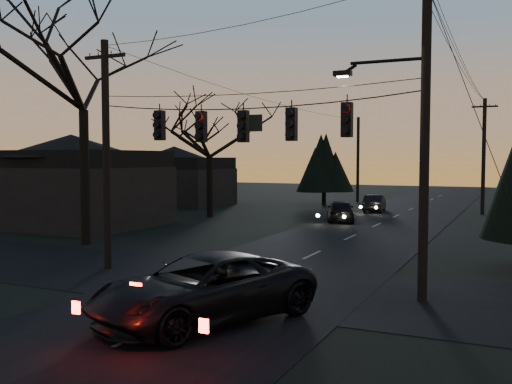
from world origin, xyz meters
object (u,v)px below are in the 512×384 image
at_px(utility_pole_right, 422,301).
at_px(utility_pole_left, 108,269).
at_px(bare_tree_left, 83,55).
at_px(utility_pole_far_r, 482,214).
at_px(suv_near, 204,289).
at_px(sedan_oncoming_b, 375,203).
at_px(utility_pole_far_l, 357,202).
at_px(sedan_oncoming_a, 340,211).

relative_size(utility_pole_right, utility_pole_left, 1.18).
bearing_deg(utility_pole_right, bare_tree_left, 165.29).
height_order(utility_pole_right, utility_pole_far_r, utility_pole_right).
bearing_deg(utility_pole_right, suv_near, -136.22).
bearing_deg(sedan_oncoming_b, utility_pole_right, 99.17).
bearing_deg(utility_pole_far_l, sedan_oncoming_a, -78.73).
distance_m(utility_pole_far_r, sedan_oncoming_a, 12.15).
height_order(utility_pole_left, utility_pole_far_r, same).
height_order(utility_pole_far_r, utility_pole_far_l, utility_pole_far_r).
distance_m(bare_tree_left, suv_near, 16.76).
distance_m(utility_pole_left, utility_pole_far_r, 30.27).
xyz_separation_m(utility_pole_left, sedan_oncoming_a, (3.39, 18.98, 0.71)).
relative_size(bare_tree_left, suv_near, 2.13).
height_order(utility_pole_left, utility_pole_far_l, utility_pole_left).
height_order(bare_tree_left, suv_near, bare_tree_left).
height_order(utility_pole_far_l, suv_near, utility_pole_far_l).
bearing_deg(bare_tree_left, sedan_oncoming_b, 68.80).
relative_size(utility_pole_right, bare_tree_left, 0.78).
distance_m(utility_pole_left, suv_near, 8.20).
bearing_deg(utility_pole_far_l, utility_pole_far_r, -34.82).
xyz_separation_m(utility_pole_left, bare_tree_left, (-4.89, 4.31, 9.00)).
distance_m(utility_pole_right, bare_tree_left, 19.19).
height_order(suv_near, sedan_oncoming_b, suv_near).
relative_size(utility_pole_far_l, sedan_oncoming_a, 1.91).
relative_size(suv_near, sedan_oncoming_b, 1.52).
bearing_deg(suv_near, utility_pole_far_l, 122.86).
relative_size(utility_pole_right, sedan_oncoming_b, 2.52).
bearing_deg(suv_near, utility_pole_far_r, 105.10).
relative_size(utility_pole_far_r, bare_tree_left, 0.66).
xyz_separation_m(suv_near, sedan_oncoming_a, (-3.41, 23.49, -0.12)).
bearing_deg(bare_tree_left, utility_pole_right, -14.71).
bearing_deg(sedan_oncoming_a, suv_near, 79.57).
bearing_deg(utility_pole_far_l, suv_near, -80.47).
xyz_separation_m(utility_pole_right, utility_pole_far_r, (0.00, 28.00, 0.00)).
height_order(utility_pole_left, sedan_oncoming_b, utility_pole_left).
distance_m(utility_pole_far_r, bare_tree_left, 30.19).
bearing_deg(sedan_oncoming_b, suv_near, 88.60).
xyz_separation_m(sedan_oncoming_a, sedan_oncoming_b, (0.42, 7.76, -0.06)).
xyz_separation_m(utility_pole_far_r, suv_near, (-4.70, -32.50, 0.84)).
relative_size(sedan_oncoming_a, sedan_oncoming_b, 1.06).
bearing_deg(utility_pole_right, utility_pole_far_l, 107.72).
height_order(utility_pole_right, utility_pole_left, utility_pole_right).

